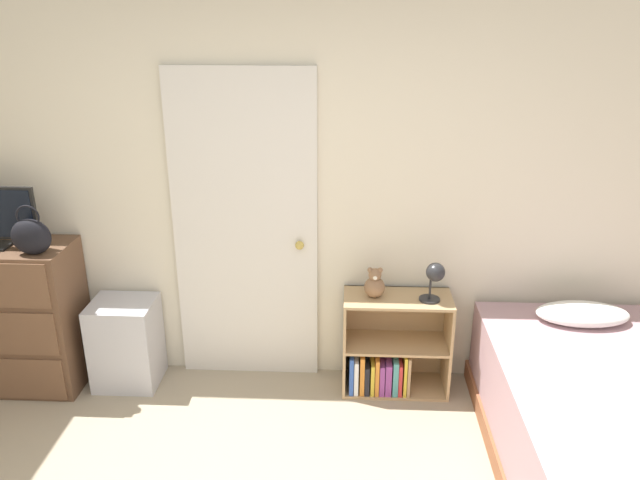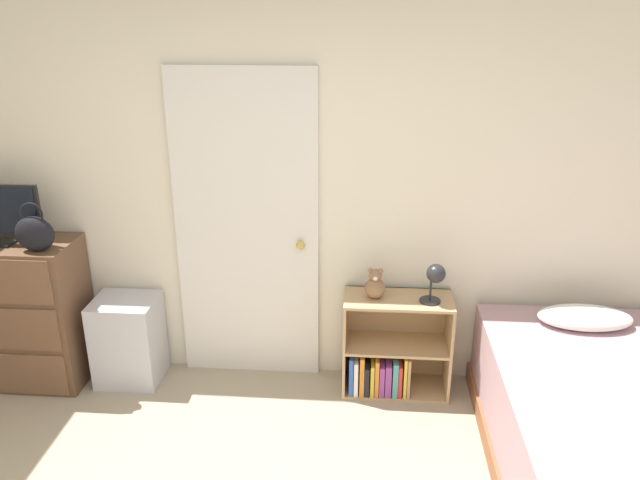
% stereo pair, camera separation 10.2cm
% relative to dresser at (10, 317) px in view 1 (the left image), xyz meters
% --- Properties ---
extents(wall_back, '(10.00, 0.06, 2.55)m').
position_rel_dresser_xyz_m(wall_back, '(1.78, 0.27, 0.79)').
color(wall_back, beige).
rests_on(wall_back, ground_plane).
extents(door_closed, '(0.92, 0.09, 2.04)m').
position_rel_dresser_xyz_m(door_closed, '(1.52, 0.22, 0.53)').
color(door_closed, silver).
rests_on(door_closed, ground_plane).
extents(dresser, '(0.89, 0.44, 0.98)m').
position_rel_dresser_xyz_m(dresser, '(0.00, 0.00, 0.00)').
color(dresser, brown).
rests_on(dresser, ground_plane).
extents(handbag, '(0.24, 0.12, 0.31)m').
position_rel_dresser_xyz_m(handbag, '(0.30, -0.12, 0.60)').
color(handbag, black).
rests_on(handbag, dresser).
extents(storage_bin, '(0.41, 0.35, 0.58)m').
position_rel_dresser_xyz_m(storage_bin, '(0.73, 0.04, -0.20)').
color(storage_bin, silver).
rests_on(storage_bin, ground_plane).
extents(bookshelf, '(0.68, 0.32, 0.66)m').
position_rel_dresser_xyz_m(bookshelf, '(2.45, 0.06, -0.24)').
color(bookshelf, tan).
rests_on(bookshelf, ground_plane).
extents(teddy_bear, '(0.13, 0.13, 0.20)m').
position_rel_dresser_xyz_m(teddy_bear, '(2.34, 0.06, 0.25)').
color(teddy_bear, '#8C6647').
rests_on(teddy_bear, bookshelf).
extents(desk_lamp, '(0.15, 0.14, 0.26)m').
position_rel_dresser_xyz_m(desk_lamp, '(2.70, 0.01, 0.34)').
color(desk_lamp, '#262628').
rests_on(desk_lamp, bookshelf).
extents(bed, '(1.23, 1.89, 0.68)m').
position_rel_dresser_xyz_m(bed, '(3.59, -0.71, -0.20)').
color(bed, brown).
rests_on(bed, ground_plane).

